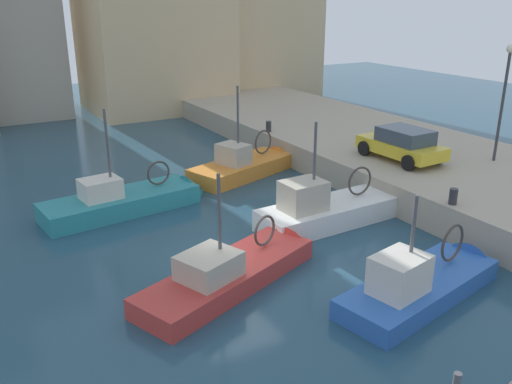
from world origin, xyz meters
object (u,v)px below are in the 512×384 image
Objects in this scene: fishing_boat_blue at (426,288)px; mooring_bollard_north at (269,126)px; fishing_boat_orange at (248,171)px; fishing_boat_teal at (131,207)px; quay_streetlamp at (505,84)px; fishing_boat_red at (237,277)px; fishing_boat_white at (333,218)px; mooring_bollard_mid at (453,196)px; parked_car_yellow at (402,144)px.

fishing_boat_blue is 14.82m from mooring_bollard_north.
fishing_boat_teal is at bearing -164.72° from fishing_boat_orange.
quay_streetlamp is at bearing -19.95° from fishing_boat_teal.
quay_streetlamp is at bearing 28.88° from fishing_boat_blue.
fishing_boat_red is 1.09× the size of fishing_boat_blue.
mooring_bollard_north is at bearing 76.19° from fishing_boat_blue.
fishing_boat_white is 1.28× the size of quay_streetlamp.
fishing_boat_orange is at bearing 104.93° from mooring_bollard_mid.
fishing_boat_blue is (-0.83, -5.34, -0.01)m from fishing_boat_white.
mooring_bollard_mid is at bearing -115.38° from parked_car_yellow.
parked_car_yellow reaches higher than mooring_bollard_north.
mooring_bollard_north is 0.11× the size of quay_streetlamp.
quay_streetlamp reaches higher than mooring_bollard_mid.
fishing_boat_orange reaches higher than mooring_bollard_mid.
parked_car_yellow is 7.58m from mooring_bollard_north.
quay_streetlamp is (13.41, 1.78, 4.34)m from fishing_boat_red.
fishing_boat_red is 10.88m from parked_car_yellow.
mooring_bollard_mid is 0.11× the size of quay_streetlamp.
quay_streetlamp reaches higher than fishing_boat_orange.
mooring_bollard_mid is 6.95m from quay_streetlamp.
fishing_boat_white is at bearing -106.67° from mooring_bollard_north.
mooring_bollard_mid is 1.00× the size of mooring_bollard_north.
fishing_boat_orange reaches higher than mooring_bollard_north.
quay_streetlamp reaches higher than fishing_boat_teal.
fishing_boat_teal is 11.57m from parked_car_yellow.
mooring_bollard_north is (8.72, 4.06, 1.38)m from fishing_boat_teal.
mooring_bollard_mid is (2.56, -9.62, 1.36)m from fishing_boat_orange.
fishing_boat_white is (5.06, 2.06, 0.04)m from fishing_boat_red.
fishing_boat_orange is 11.57m from quay_streetlamp.
mooring_bollard_mid is 12.00m from mooring_bollard_north.
fishing_boat_white is at bearing 22.12° from fishing_boat_red.
fishing_boat_teal reaches higher than mooring_bollard_north.
fishing_boat_orange reaches higher than parked_car_yellow.
quay_streetlamp is (5.65, -9.27, 2.98)m from mooring_bollard_north.
fishing_boat_orange is 6.62m from fishing_boat_white.
parked_car_yellow is (4.96, 1.77, 1.76)m from fishing_boat_white.
fishing_boat_red is at bearing 142.23° from fishing_boat_blue.
fishing_boat_white is at bearing -91.11° from fishing_boat_orange.
fishing_boat_red reaches higher than mooring_bollard_north.
mooring_bollard_north is at bearing 121.35° from quay_streetlamp.
fishing_boat_red is 1.01× the size of fishing_boat_teal.
fishing_boat_teal is 12.51× the size of mooring_bollard_north.
fishing_boat_white is at bearing -39.32° from fishing_boat_teal.
fishing_boat_teal is 1.78× the size of parked_car_yellow.
mooring_bollard_north is (3.52, 14.33, 1.33)m from fishing_boat_blue.
fishing_boat_orange is 11.51× the size of mooring_bollard_north.
mooring_bollard_mid is (8.72, -7.94, 1.38)m from fishing_boat_teal.
quay_streetlamp is (5.65, 2.73, 2.98)m from mooring_bollard_mid.
fishing_boat_teal reaches higher than fishing_boat_white.
mooring_bollard_north is at bearing 54.94° from fishing_boat_red.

